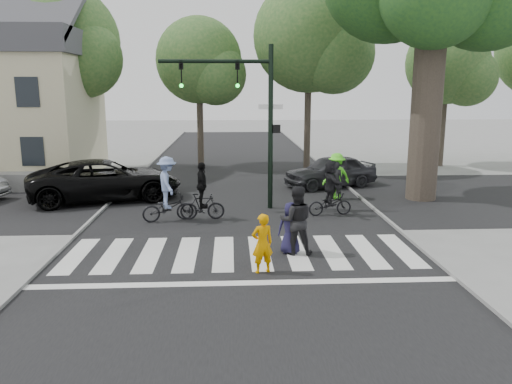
% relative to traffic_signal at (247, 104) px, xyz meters
% --- Properties ---
extents(ground, '(120.00, 120.00, 0.00)m').
position_rel_traffic_signal_xyz_m(ground, '(-0.35, -6.20, -3.90)').
color(ground, gray).
rests_on(ground, ground).
extents(road_stem, '(10.00, 70.00, 0.01)m').
position_rel_traffic_signal_xyz_m(road_stem, '(-0.35, -1.20, -3.90)').
color(road_stem, black).
rests_on(road_stem, ground).
extents(road_cross, '(70.00, 10.00, 0.01)m').
position_rel_traffic_signal_xyz_m(road_cross, '(-0.35, 1.80, -3.89)').
color(road_cross, black).
rests_on(road_cross, ground).
extents(curb_left, '(0.10, 70.00, 0.10)m').
position_rel_traffic_signal_xyz_m(curb_left, '(-5.40, -1.20, -3.85)').
color(curb_left, gray).
rests_on(curb_left, ground).
extents(curb_right, '(0.10, 70.00, 0.10)m').
position_rel_traffic_signal_xyz_m(curb_right, '(4.70, -1.20, -3.85)').
color(curb_right, gray).
rests_on(curb_right, ground).
extents(crosswalk, '(10.00, 3.85, 0.01)m').
position_rel_traffic_signal_xyz_m(crosswalk, '(-0.35, -5.54, -3.89)').
color(crosswalk, silver).
rests_on(crosswalk, ground).
extents(traffic_signal, '(4.45, 0.29, 6.00)m').
position_rel_traffic_signal_xyz_m(traffic_signal, '(0.00, 0.00, 0.00)').
color(traffic_signal, black).
rests_on(traffic_signal, ground).
extents(bg_tree_1, '(6.09, 5.80, 9.80)m').
position_rel_traffic_signal_xyz_m(bg_tree_1, '(-9.06, 9.28, 2.75)').
color(bg_tree_1, brown).
rests_on(bg_tree_1, ground).
extents(bg_tree_2, '(5.04, 4.80, 8.40)m').
position_rel_traffic_signal_xyz_m(bg_tree_2, '(-2.11, 10.42, 1.88)').
color(bg_tree_2, brown).
rests_on(bg_tree_2, ground).
extents(bg_tree_3, '(6.30, 6.00, 10.20)m').
position_rel_traffic_signal_xyz_m(bg_tree_3, '(3.95, 9.07, 3.04)').
color(bg_tree_3, brown).
rests_on(bg_tree_3, ground).
extents(bg_tree_4, '(4.83, 4.60, 8.15)m').
position_rel_traffic_signal_xyz_m(bg_tree_4, '(11.88, 9.93, 1.73)').
color(bg_tree_4, brown).
rests_on(bg_tree_4, ground).
extents(house, '(8.40, 8.10, 8.82)m').
position_rel_traffic_signal_xyz_m(house, '(-11.85, 7.78, -0.10)').
color(house, beige).
rests_on(house, ground).
extents(pedestrian_woman, '(0.63, 0.51, 1.50)m').
position_rel_traffic_signal_xyz_m(pedestrian_woman, '(0.12, -6.72, -3.15)').
color(pedestrian_woman, orange).
rests_on(pedestrian_woman, ground).
extents(pedestrian_child, '(0.77, 0.57, 1.44)m').
position_rel_traffic_signal_xyz_m(pedestrian_child, '(0.98, -5.28, -3.18)').
color(pedestrian_child, '#1B183A').
rests_on(pedestrian_child, ground).
extents(pedestrian_adult, '(0.97, 0.78, 1.89)m').
position_rel_traffic_signal_xyz_m(pedestrian_adult, '(1.13, -5.34, -2.95)').
color(pedestrian_adult, black).
rests_on(pedestrian_adult, ground).
extents(cyclist_left, '(1.85, 1.28, 2.22)m').
position_rel_traffic_signal_xyz_m(cyclist_left, '(-2.78, -1.67, -2.94)').
color(cyclist_left, black).
rests_on(cyclist_left, ground).
extents(cyclist_mid, '(1.55, 0.94, 2.00)m').
position_rel_traffic_signal_xyz_m(cyclist_mid, '(-1.63, -1.51, -3.08)').
color(cyclist_mid, black).
rests_on(cyclist_mid, ground).
extents(cyclist_right, '(1.63, 1.51, 1.99)m').
position_rel_traffic_signal_xyz_m(cyclist_right, '(2.90, -1.17, -3.01)').
color(cyclist_right, black).
rests_on(cyclist_right, ground).
extents(car_suv, '(6.50, 4.31, 1.66)m').
position_rel_traffic_signal_xyz_m(car_suv, '(-5.68, 1.76, -3.07)').
color(car_suv, black).
rests_on(car_suv, ground).
extents(car_grey, '(4.63, 3.12, 1.46)m').
position_rel_traffic_signal_xyz_m(car_grey, '(3.95, 4.06, -3.17)').
color(car_grey, '#303135').
rests_on(car_grey, ground).
extents(bystander_hivis, '(1.37, 1.05, 1.88)m').
position_rel_traffic_signal_xyz_m(bystander_hivis, '(3.69, 1.56, -2.96)').
color(bystander_hivis, '#5DFB29').
rests_on(bystander_hivis, ground).
extents(bystander_dark, '(0.69, 0.63, 1.57)m').
position_rel_traffic_signal_xyz_m(bystander_dark, '(3.64, 1.37, -3.11)').
color(bystander_dark, black).
rests_on(bystander_dark, ground).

